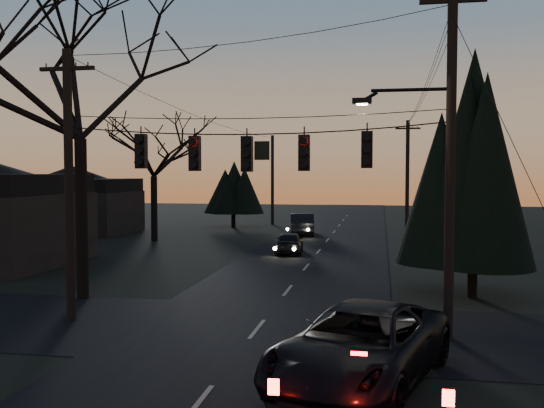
% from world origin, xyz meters
% --- Properties ---
extents(main_road, '(8.00, 120.00, 0.02)m').
position_xyz_m(main_road, '(0.00, 20.00, 0.01)').
color(main_road, black).
rests_on(main_road, ground).
extents(cross_road, '(60.00, 7.00, 0.02)m').
position_xyz_m(cross_road, '(0.00, 10.00, 0.01)').
color(cross_road, black).
rests_on(cross_road, ground).
extents(utility_pole_right, '(5.00, 0.30, 10.00)m').
position_xyz_m(utility_pole_right, '(5.50, 10.00, 0.00)').
color(utility_pole_right, black).
rests_on(utility_pole_right, ground).
extents(utility_pole_left, '(1.80, 0.30, 8.50)m').
position_xyz_m(utility_pole_left, '(-6.00, 10.00, 0.00)').
color(utility_pole_left, black).
rests_on(utility_pole_left, ground).
extents(utility_pole_far_r, '(1.80, 0.30, 8.50)m').
position_xyz_m(utility_pole_far_r, '(5.50, 38.00, 0.00)').
color(utility_pole_far_r, black).
rests_on(utility_pole_far_r, ground).
extents(utility_pole_far_l, '(0.30, 0.30, 8.00)m').
position_xyz_m(utility_pole_far_l, '(-6.00, 46.00, 0.00)').
color(utility_pole_far_l, black).
rests_on(utility_pole_far_l, ground).
extents(span_signal_assembly, '(11.50, 0.44, 1.53)m').
position_xyz_m(span_signal_assembly, '(-0.24, 10.00, 5.29)').
color(span_signal_assembly, black).
rests_on(span_signal_assembly, ground).
extents(bare_tree_left, '(10.69, 10.69, 11.86)m').
position_xyz_m(bare_tree_left, '(-7.29, 13.23, 8.29)').
color(bare_tree_left, black).
rests_on(bare_tree_left, ground).
extents(evergreen_right, '(4.78, 4.78, 8.45)m').
position_xyz_m(evergreen_right, '(7.01, 15.99, 4.82)').
color(evergreen_right, black).
rests_on(evergreen_right, ground).
extents(bare_tree_dist, '(7.18, 7.18, 8.87)m').
position_xyz_m(bare_tree_dist, '(-11.62, 31.61, 6.20)').
color(bare_tree_dist, black).
rests_on(bare_tree_dist, ground).
extents(evergreen_dist, '(3.88, 3.88, 5.39)m').
position_xyz_m(evergreen_dist, '(-8.77, 42.58, 3.28)').
color(evergreen_dist, black).
rests_on(evergreen_dist, ground).
extents(house_left_far, '(9.00, 7.00, 5.20)m').
position_xyz_m(house_left_far, '(-20.00, 36.00, 2.60)').
color(house_left_far, black).
rests_on(house_left_far, ground).
extents(suv_near, '(4.54, 6.67, 1.70)m').
position_xyz_m(suv_near, '(3.20, 5.84, 0.85)').
color(suv_near, black).
rests_on(suv_near, ground).
extents(sedan_oncoming_a, '(1.79, 3.81, 1.26)m').
position_xyz_m(sedan_oncoming_a, '(-1.58, 26.96, 0.63)').
color(sedan_oncoming_a, black).
rests_on(sedan_oncoming_a, ground).
extents(sedan_oncoming_b, '(2.36, 5.06, 1.60)m').
position_xyz_m(sedan_oncoming_b, '(-2.21, 37.49, 0.80)').
color(sedan_oncoming_b, black).
rests_on(sedan_oncoming_b, ground).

